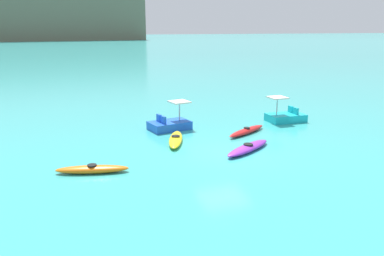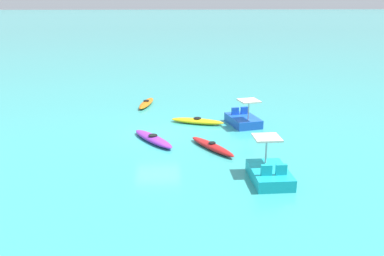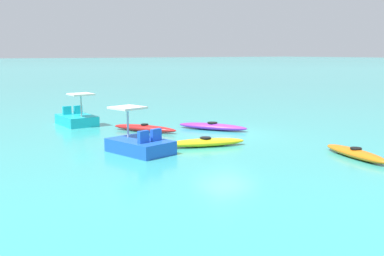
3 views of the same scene
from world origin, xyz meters
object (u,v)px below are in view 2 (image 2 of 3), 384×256
at_px(kayak_orange, 146,103).
at_px(pedal_boat_cyan, 269,173).
at_px(pedal_boat_blue, 243,119).
at_px(kayak_red, 212,146).
at_px(kayak_yellow, 197,121).
at_px(kayak_purple, 153,139).

xyz_separation_m(kayak_orange, pedal_boat_cyan, (12.77, 5.68, 0.17)).
bearing_deg(kayak_orange, pedal_boat_blue, 50.42).
bearing_deg(kayak_red, kayak_yellow, -174.64).
distance_m(kayak_red, pedal_boat_blue, 4.67).
bearing_deg(pedal_boat_blue, pedal_boat_cyan, -2.46).
distance_m(kayak_orange, pedal_boat_blue, 7.81).
distance_m(kayak_purple, pedal_boat_blue, 5.95).
bearing_deg(kayak_orange, pedal_boat_cyan, 24.00).
distance_m(kayak_purple, kayak_red, 3.27).
bearing_deg(kayak_orange, kayak_purple, 5.37).
distance_m(kayak_yellow, pedal_boat_blue, 2.76).
relative_size(kayak_purple, pedal_boat_blue, 1.25).
bearing_deg(pedal_boat_blue, kayak_yellow, -97.82).
height_order(kayak_red, pedal_boat_blue, pedal_boat_blue).
bearing_deg(kayak_purple, kayak_orange, -174.63).
xyz_separation_m(kayak_purple, pedal_boat_blue, (-2.70, 5.30, 0.17)).
height_order(kayak_purple, pedal_boat_cyan, pedal_boat_cyan).
relative_size(kayak_yellow, pedal_boat_blue, 1.23).
height_order(kayak_yellow, kayak_red, same).
bearing_deg(kayak_red, kayak_purple, -114.24).
bearing_deg(kayak_red, pedal_boat_cyan, 27.87).
distance_m(kayak_yellow, kayak_red, 4.44).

